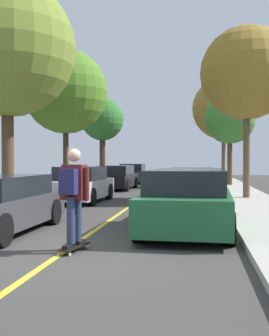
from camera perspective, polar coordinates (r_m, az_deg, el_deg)
name	(u,v)px	position (r m, az deg, el deg)	size (l,w,h in m)	color
ground	(66,250)	(7.83, -9.20, -10.88)	(80.00, 80.00, 0.00)	#3D3A38
center_line	(111,219)	(11.65, -3.19, -6.91)	(0.12, 39.20, 0.01)	gold
parked_car_left_near	(81,185)	(16.52, -7.22, -2.25)	(1.89, 4.09, 1.37)	#B7B7BC
parked_car_left_far	(116,178)	(23.40, -2.54, -1.29)	(1.99, 4.25, 1.32)	black
parked_car_left_farthest	(133,174)	(29.49, -0.25, -0.78)	(1.89, 4.19, 1.36)	#38383D
parked_car_right_nearest	(188,200)	(9.82, 7.24, -4.28)	(2.11, 4.74, 1.41)	#1E5B33
parked_car_right_near	(192,186)	(16.05, 7.70, -2.39)	(2.03, 4.09, 1.33)	#B7B7BC
street_tree_left_nearest	(7,49)	(15.99, -16.75, 15.11)	(4.79, 4.79, 7.78)	#4C3823
street_tree_left_near	(66,92)	(21.97, -9.25, 10.07)	(4.24, 4.24, 7.05)	#3D2D1E
street_tree_left_far	(102,120)	(29.90, -4.34, 6.46)	(2.99, 2.99, 5.84)	#3D2D1E
street_tree_right_nearest	(247,73)	(17.67, 14.88, 12.22)	(3.67, 3.67, 6.76)	brown
street_tree_right_near	(230,119)	(26.12, 12.71, 6.44)	(3.02, 3.02, 5.47)	#4C3823
street_tree_right_far	(224,109)	(32.34, 11.91, 7.83)	(4.64, 4.64, 7.63)	brown
fire_hydrant	(28,192)	(15.51, -14.18, -3.16)	(0.20, 0.20, 0.70)	#B2140F
skateboard	(74,247)	(7.69, -8.09, -10.44)	(0.38, 0.87, 0.10)	black
skateboarder	(73,191)	(7.53, -8.23, -3.09)	(0.59, 0.71, 1.72)	black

